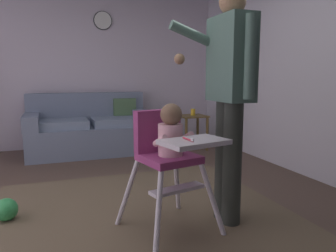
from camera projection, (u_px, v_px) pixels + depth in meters
name	position (u px, v px, depth m)	size (l,w,h in m)	color
ground	(130.00, 220.00, 2.64)	(5.77, 7.29, 0.10)	#4F3B30
wall_far	(86.00, 62.00, 5.12)	(4.97, 0.06, 2.67)	silver
wall_right	(319.00, 54.00, 3.42)	(0.06, 6.29, 2.67)	silver
area_rug	(152.00, 226.00, 2.42)	(2.32, 2.73, 0.01)	brown
couch	(90.00, 130.00, 4.77)	(1.73, 0.86, 0.86)	slate
high_chair	(169.00, 145.00, 2.28)	(0.72, 0.81, 0.92)	silver
adult_standing	(229.00, 94.00, 2.39)	(0.51, 0.50, 1.71)	#2F332E
toy_ball	(6.00, 210.00, 2.51)	(0.17, 0.17, 0.17)	green
side_table	(192.00, 124.00, 4.97)	(0.40, 0.40, 0.52)	brown
sippy_cup	(193.00, 112.00, 4.95)	(0.07, 0.07, 0.10)	gold
wall_clock	(103.00, 21.00, 5.07)	(0.29, 0.04, 0.29)	white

